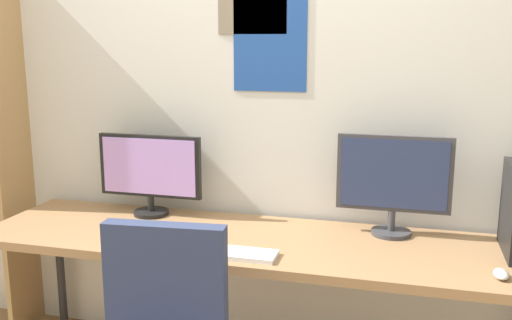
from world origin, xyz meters
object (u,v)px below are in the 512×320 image
monitor_right (394,180)px  mouse_left_side (162,242)px  monitor_left (150,171)px  mouse_right_side (501,274)px  desk (253,248)px  keyboard_main (238,254)px

monitor_right → mouse_left_side: size_ratio=5.32×
monitor_right → mouse_left_side: 1.07m
monitor_left → monitor_right: bearing=0.0°
mouse_right_side → desk: bearing=169.5°
keyboard_main → mouse_left_side: size_ratio=3.34×
desk → monitor_left: (-0.60, 0.21, 0.28)m
monitor_left → mouse_left_side: (0.24, -0.40, -0.21)m
desk → keyboard_main: 0.24m
mouse_right_side → monitor_left: bearing=166.1°
keyboard_main → monitor_left: bearing=143.6°
monitor_left → monitor_right: 1.20m
monitor_right → keyboard_main: 0.79m
monitor_left → mouse_right_side: bearing=-13.9°
desk → mouse_left_side: (-0.36, -0.19, 0.06)m
desk → mouse_left_side: 0.41m
mouse_left_side → monitor_left: bearing=120.8°
desk → mouse_left_side: bearing=-151.8°
monitor_left → keyboard_main: 0.78m
mouse_right_side → mouse_left_side: bearing=-179.9°
monitor_left → mouse_right_side: 1.68m
monitor_left → mouse_right_side: monitor_left is taller
mouse_right_side → monitor_right: bearing=136.1°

